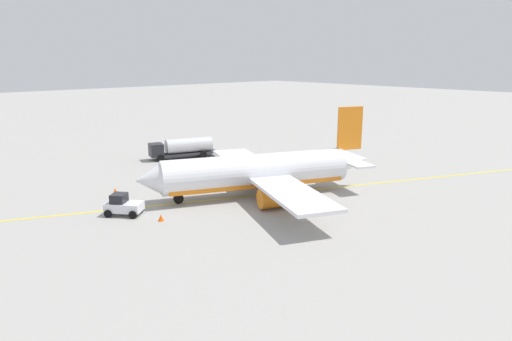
{
  "coord_description": "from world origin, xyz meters",
  "views": [
    {
      "loc": [
        34.4,
        37.88,
        15.53
      ],
      "look_at": [
        0.0,
        0.0,
        3.0
      ],
      "focal_mm": 32.23,
      "sensor_mm": 36.0,
      "label": 1
    }
  ],
  "objects_px": {
    "airplane": "(260,172)",
    "refueling_worker": "(241,159)",
    "pushback_tug": "(123,205)",
    "safety_cone_wingtip": "(115,190)",
    "safety_cone_nose": "(161,218)",
    "fuel_tanker": "(183,147)"
  },
  "relations": [
    {
      "from": "airplane",
      "to": "refueling_worker",
      "type": "height_order",
      "value": "airplane"
    },
    {
      "from": "airplane",
      "to": "pushback_tug",
      "type": "distance_m",
      "value": 15.64
    },
    {
      "from": "pushback_tug",
      "to": "safety_cone_wingtip",
      "type": "relative_size",
      "value": 7.01
    },
    {
      "from": "pushback_tug",
      "to": "safety_cone_nose",
      "type": "height_order",
      "value": "pushback_tug"
    },
    {
      "from": "safety_cone_nose",
      "to": "safety_cone_wingtip",
      "type": "relative_size",
      "value": 1.15
    },
    {
      "from": "refueling_worker",
      "to": "fuel_tanker",
      "type": "bearing_deg",
      "value": -68.95
    },
    {
      "from": "fuel_tanker",
      "to": "safety_cone_wingtip",
      "type": "distance_m",
      "value": 20.26
    },
    {
      "from": "airplane",
      "to": "safety_cone_wingtip",
      "type": "bearing_deg",
      "value": -45.58
    },
    {
      "from": "airplane",
      "to": "refueling_worker",
      "type": "relative_size",
      "value": 17.01
    },
    {
      "from": "safety_cone_wingtip",
      "to": "refueling_worker",
      "type": "bearing_deg",
      "value": -176.53
    },
    {
      "from": "airplane",
      "to": "safety_cone_nose",
      "type": "bearing_deg",
      "value": -0.49
    },
    {
      "from": "pushback_tug",
      "to": "safety_cone_wingtip",
      "type": "distance_m",
      "value": 8.51
    },
    {
      "from": "safety_cone_nose",
      "to": "airplane",
      "type": "bearing_deg",
      "value": 179.51
    },
    {
      "from": "airplane",
      "to": "safety_cone_nose",
      "type": "distance_m",
      "value": 13.29
    },
    {
      "from": "fuel_tanker",
      "to": "refueling_worker",
      "type": "xyz_separation_m",
      "value": [
        -3.79,
        9.86,
        -0.91
      ]
    },
    {
      "from": "refueling_worker",
      "to": "safety_cone_wingtip",
      "type": "distance_m",
      "value": 20.72
    },
    {
      "from": "pushback_tug",
      "to": "refueling_worker",
      "type": "relative_size",
      "value": 2.39
    },
    {
      "from": "fuel_tanker",
      "to": "refueling_worker",
      "type": "distance_m",
      "value": 10.6
    },
    {
      "from": "safety_cone_nose",
      "to": "safety_cone_wingtip",
      "type": "bearing_deg",
      "value": -94.96
    },
    {
      "from": "fuel_tanker",
      "to": "refueling_worker",
      "type": "bearing_deg",
      "value": 111.05
    },
    {
      "from": "refueling_worker",
      "to": "pushback_tug",
      "type": "bearing_deg",
      "value": 21.34
    },
    {
      "from": "fuel_tanker",
      "to": "safety_cone_nose",
      "type": "bearing_deg",
      "value": 52.37
    }
  ]
}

